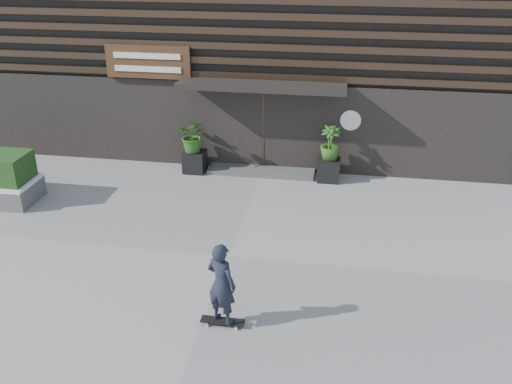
# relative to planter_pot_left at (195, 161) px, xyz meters

# --- Properties ---
(ground) EXTENTS (80.00, 80.00, 0.00)m
(ground) POSITION_rel_planter_pot_left_xyz_m (1.90, -4.40, -0.30)
(ground) COLOR gray
(ground) RESTS_ON ground
(entrance_step) EXTENTS (3.00, 0.80, 0.12)m
(entrance_step) POSITION_rel_planter_pot_left_xyz_m (1.90, 0.20, -0.24)
(entrance_step) COLOR #494946
(entrance_step) RESTS_ON ground
(planter_pot_left) EXTENTS (0.60, 0.60, 0.60)m
(planter_pot_left) POSITION_rel_planter_pot_left_xyz_m (0.00, 0.00, 0.00)
(planter_pot_left) COLOR black
(planter_pot_left) RESTS_ON ground
(bamboo_left) EXTENTS (0.86, 0.75, 0.96)m
(bamboo_left) POSITION_rel_planter_pot_left_xyz_m (0.00, 0.00, 0.78)
(bamboo_left) COLOR #2D591E
(bamboo_left) RESTS_ON planter_pot_left
(planter_pot_right) EXTENTS (0.60, 0.60, 0.60)m
(planter_pot_right) POSITION_rel_planter_pot_left_xyz_m (3.80, 0.00, 0.00)
(planter_pot_right) COLOR black
(planter_pot_right) RESTS_ON ground
(bamboo_right) EXTENTS (0.54, 0.54, 0.96)m
(bamboo_right) POSITION_rel_planter_pot_left_xyz_m (3.80, 0.00, 0.78)
(bamboo_right) COLOR #2D591E
(bamboo_right) RESTS_ON planter_pot_right
(building) EXTENTS (18.00, 11.00, 8.00)m
(building) POSITION_rel_planter_pot_left_xyz_m (1.90, 5.56, 3.69)
(building) COLOR black
(building) RESTS_ON ground
(skateboarder) EXTENTS (0.78, 0.57, 1.63)m
(skateboarder) POSITION_rel_planter_pot_left_xyz_m (2.27, -6.65, 0.56)
(skateboarder) COLOR black
(skateboarder) RESTS_ON ground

